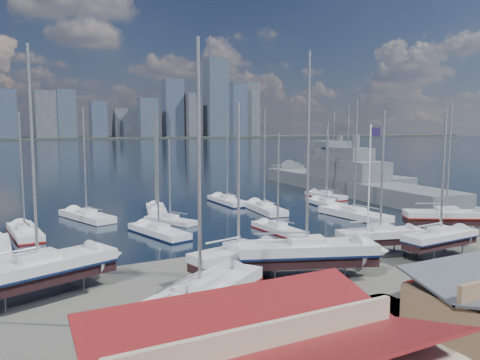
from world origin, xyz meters
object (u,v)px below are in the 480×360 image
naval_ship_west (333,173)px  flagpole (370,187)px  sailboat_cradle_0 (38,270)px  car_a (337,309)px  naval_ship_east (346,184)px

naval_ship_west → flagpole: (-43.58, -59.34, 5.82)m
sailboat_cradle_0 → flagpole: sailboat_cradle_0 is taller
sailboat_cradle_0 → car_a: sailboat_cradle_0 is taller
flagpole → sailboat_cradle_0: bearing=168.0°
car_a → flagpole: 13.87m
naval_ship_east → flagpole: bearing=146.5°
naval_ship_east → car_a: size_ratio=11.90×
sailboat_cradle_0 → flagpole: size_ratio=1.43×
naval_ship_west → car_a: (-53.13, -66.83, -0.90)m
sailboat_cradle_0 → car_a: size_ratio=4.10×
naval_ship_west → sailboat_cradle_0: bearing=124.9°
naval_ship_east → naval_ship_west: bearing=-27.0°
flagpole → naval_ship_west: bearing=53.7°
naval_ship_east → flagpole: size_ratio=4.14×
naval_ship_west → flagpole: 73.85m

